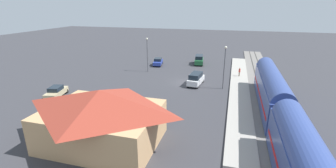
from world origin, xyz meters
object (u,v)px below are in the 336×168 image
pedestrian_on_platform (239,71)px  suv_green (199,60)px  sedan_blue (158,62)px  light_pole_near_platform (225,62)px  sedan_tan (56,92)px  station_building (102,116)px  suv_white (196,79)px  light_pole_lot_center (147,50)px  passenger_train (284,118)px

pedestrian_on_platform → suv_green: bearing=-43.5°
sedan_blue → light_pole_near_platform: size_ratio=0.64×
sedan_tan → suv_green: bearing=-123.7°
station_building → suv_white: 22.28m
pedestrian_on_platform → sedan_blue: pedestrian_on_platform is taller
sedan_blue → light_pole_lot_center: (0.42, 5.96, 3.75)m
passenger_train → station_building: 18.67m
light_pole_near_platform → station_building: bearing=61.3°
passenger_train → station_building: (18.00, 4.94, 0.19)m
suv_green → sedan_tan: (18.41, 27.58, -0.27)m
station_building → pedestrian_on_platform: station_building is taller
sedan_blue → light_pole_near_platform: 20.87m
passenger_train → sedan_tan: passenger_train is taller
suv_green → suv_white: (-1.76, 15.71, 0.00)m
sedan_tan → light_pole_near_platform: (-25.03, -11.04, 3.82)m
passenger_train → suv_green: 34.79m
passenger_train → light_pole_lot_center: size_ratio=5.29×
pedestrian_on_platform → suv_white: 10.23m
suv_green → pedestrian_on_platform: bearing=136.5°
pedestrian_on_platform → suv_white: suv_white is taller
station_building → light_pole_lot_center: bearing=-79.3°
sedan_tan → pedestrian_on_platform: bearing=-146.1°
light_pole_lot_center → sedan_tan: bearing=64.3°
passenger_train → sedan_tan: (31.83, -4.47, -1.98)m
passenger_train → suv_white: (11.66, -16.34, -1.71)m
suv_white → passenger_train: bearing=125.5°
station_building → suv_green: size_ratio=2.40×
suv_white → sedan_blue: bearing=-47.4°
light_pole_lot_center → sedan_blue: bearing=-94.0°
sedan_tan → light_pole_near_platform: size_ratio=0.65×
suv_white → light_pole_near_platform: 6.07m
sedan_tan → light_pole_lot_center: (-8.65, -17.96, 3.75)m
suv_green → light_pole_lot_center: bearing=44.6°
station_building → light_pole_near_platform: size_ratio=1.65×
passenger_train → sedan_tan: 32.21m
sedan_tan → light_pole_near_platform: bearing=-156.2°
suv_white → light_pole_lot_center: (11.52, -6.10, 3.48)m
light_pole_near_platform → light_pole_lot_center: size_ratio=1.02×
sedan_blue → suv_green: bearing=-158.6°
sedan_blue → suv_white: bearing=132.6°
station_building → light_pole_near_platform: bearing=-118.7°
sedan_blue → light_pole_lot_center: 7.06m
station_building → pedestrian_on_platform: (-13.97, -28.09, -1.76)m
passenger_train → pedestrian_on_platform: size_ratio=22.56×
suv_white → station_building: bearing=73.4°
sedan_blue → suv_white: (-11.10, 12.06, 0.27)m
pedestrian_on_platform → light_pole_lot_center: light_pole_lot_center is taller
pedestrian_on_platform → suv_white: size_ratio=0.33×
passenger_train → station_building: bearing=15.4°
passenger_train → light_pole_lot_center: light_pole_lot_center is taller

